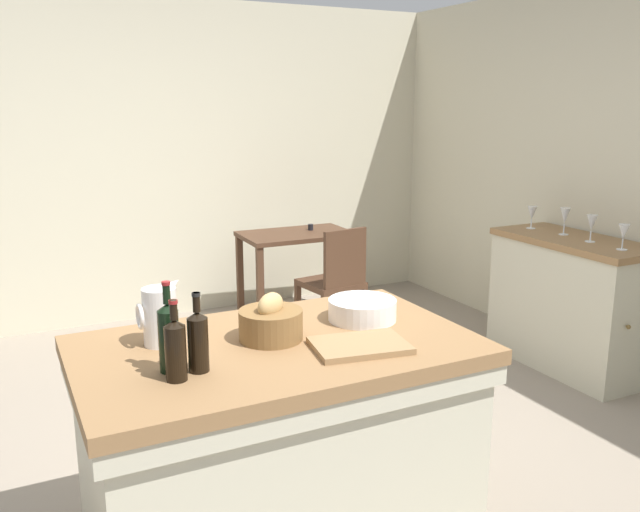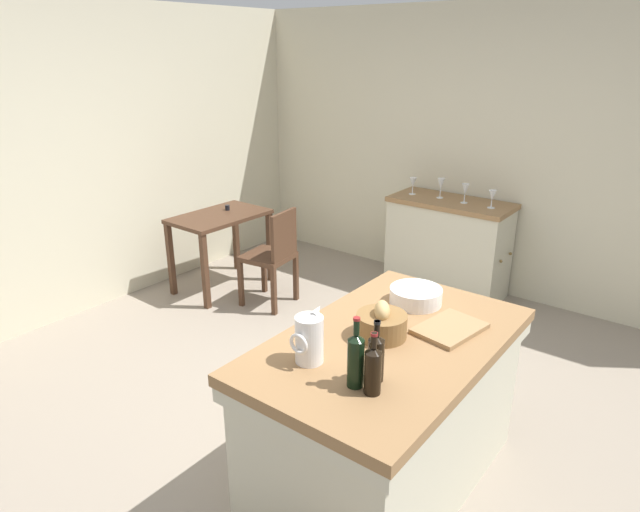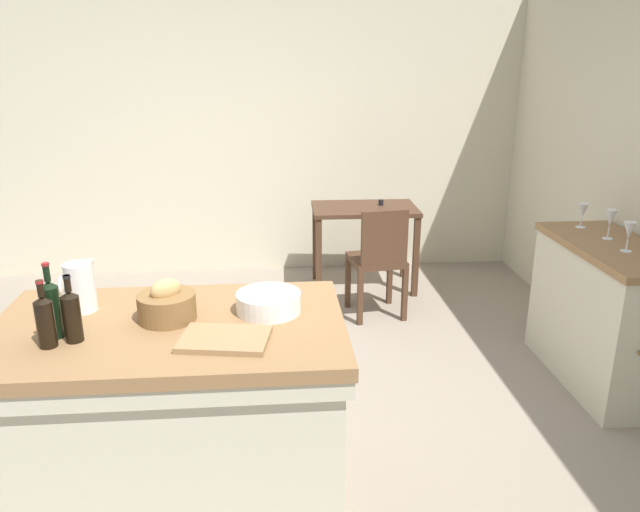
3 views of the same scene
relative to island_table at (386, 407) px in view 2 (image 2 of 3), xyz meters
The scene contains 18 objects.
ground_plane 0.86m from the island_table, 68.97° to the left, with size 6.76×6.76×0.00m, color gray.
wall_back 3.38m from the island_table, 85.49° to the left, with size 5.32×0.12×2.60m, color beige.
wall_right 3.05m from the island_table, 13.21° to the left, with size 0.12×5.20×2.60m, color beige.
island_table is the anchor object (origin of this frame).
side_cabinet 2.66m from the island_table, 18.74° to the left, with size 0.52×1.12×0.90m.
writing_desk 2.92m from the island_table, 64.02° to the left, with size 0.91×0.58×0.79m.
wooden_chair 2.34m from the island_table, 56.62° to the left, with size 0.45×0.45×0.90m.
pitcher 0.68m from the island_table, 155.75° to the left, with size 0.17×0.13×0.27m.
wash_bowl 0.63m from the island_table, 12.35° to the left, with size 0.29×0.29×0.09m, color white.
bread_basket 0.47m from the island_table, 96.37° to the left, with size 0.25×0.25×0.19m.
cutting_board 0.53m from the island_table, 37.55° to the right, with size 0.35×0.25×0.02m, color #99754C.
wine_bottle_dark 0.64m from the island_table, 158.78° to the right, with size 0.07×0.07×0.28m.
wine_bottle_amber 0.70m from the island_table, 168.12° to the right, with size 0.07×0.07×0.32m.
wine_bottle_green 0.70m from the island_table, 157.92° to the right, with size 0.07×0.07×0.28m.
wine_glass_far_left 2.59m from the island_table, 10.71° to the left, with size 0.07×0.07×0.16m.
wine_glass_left 2.66m from the island_table, 16.19° to the left, with size 0.07×0.07×0.18m.
wine_glass_middle 2.77m from the island_table, 21.14° to the left, with size 0.07×0.07×0.18m.
wine_glass_right 2.84m from the island_table, 26.59° to the left, with size 0.07×0.07×0.16m.
Camera 2 is at (-2.38, -1.88, 2.23)m, focal length 31.20 mm.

